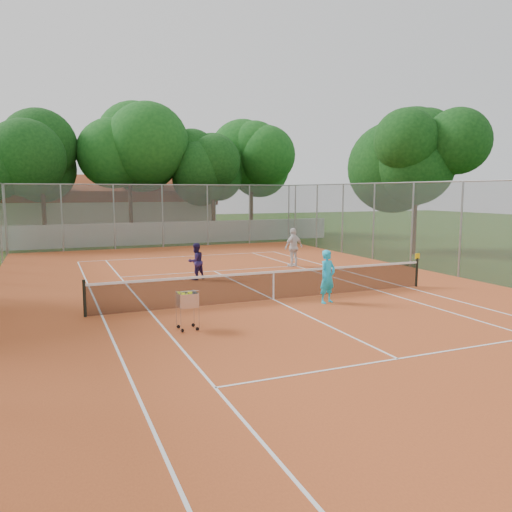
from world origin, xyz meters
name	(u,v)px	position (x,y,z in m)	size (l,w,h in m)	color
ground	(273,300)	(0.00, 0.00, 0.00)	(120.00, 120.00, 0.00)	#1C390F
court_pad	(273,300)	(0.00, 0.00, 0.01)	(18.00, 34.00, 0.02)	#BD5224
court_lines	(273,299)	(0.00, 0.00, 0.02)	(10.98, 23.78, 0.01)	white
tennis_net	(273,285)	(0.00, 0.00, 0.51)	(11.88, 0.10, 0.98)	black
perimeter_fence	(274,240)	(0.00, 0.00, 2.00)	(18.00, 34.00, 4.00)	slate
boundary_wall	(157,233)	(0.00, 19.00, 0.75)	(26.00, 0.30, 1.50)	silver
clubhouse	(109,208)	(-2.00, 29.00, 2.20)	(16.40, 9.00, 4.40)	beige
tropical_trees	(147,172)	(0.00, 22.00, 5.00)	(29.00, 19.00, 10.00)	black
player_near	(328,277)	(1.41, -1.09, 0.88)	(0.62, 0.41, 1.71)	#1CBDF0
player_far_left	(196,261)	(-1.34, 4.62, 0.77)	(0.73, 0.57, 1.50)	#22194B
player_far_right	(294,247)	(3.96, 6.32, 0.94)	(1.08, 0.45, 1.84)	silver
ball_hopper	(187,310)	(-3.57, -2.45, 0.56)	(0.52, 0.52, 1.08)	silver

